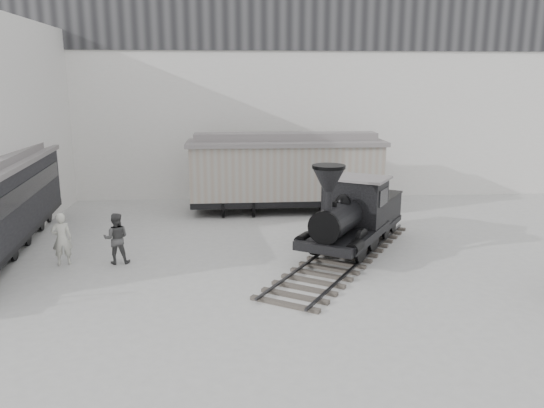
{
  "coord_description": "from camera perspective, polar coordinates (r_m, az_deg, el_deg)",
  "views": [
    {
      "loc": [
        -2.34,
        -15.35,
        6.35
      ],
      "look_at": [
        -0.98,
        3.53,
        2.0
      ],
      "focal_mm": 35.0,
      "sensor_mm": 36.0,
      "label": 1
    }
  ],
  "objects": [
    {
      "name": "north_wall",
      "position": [
        30.43,
        0.29,
        11.44
      ],
      "size": [
        34.0,
        2.51,
        11.0
      ],
      "color": "silver",
      "rests_on": "ground"
    },
    {
      "name": "visitor_b",
      "position": [
        19.73,
        -16.41,
        -3.56
      ],
      "size": [
        0.95,
        0.76,
        1.85
      ],
      "primitive_type": "imported",
      "rotation": [
        0.0,
        0.0,
        3.21
      ],
      "color": "#434344",
      "rests_on": "ground"
    },
    {
      "name": "boxcar",
      "position": [
        26.37,
        1.45,
        3.6
      ],
      "size": [
        9.68,
        3.11,
        3.95
      ],
      "rotation": [
        0.0,
        0.0,
        0.01
      ],
      "color": "black",
      "rests_on": "ground"
    },
    {
      "name": "visitor_a",
      "position": [
        20.19,
        -21.67,
        -3.51
      ],
      "size": [
        0.79,
        0.61,
        1.91
      ],
      "primitive_type": "imported",
      "rotation": [
        0.0,
        0.0,
        3.39
      ],
      "color": "beige",
      "rests_on": "ground"
    },
    {
      "name": "locomotive",
      "position": [
        20.21,
        8.52,
        -1.58
      ],
      "size": [
        7.29,
        9.84,
        3.61
      ],
      "rotation": [
        0.0,
        0.0,
        -0.56
      ],
      "color": "#3E3831",
      "rests_on": "ground"
    },
    {
      "name": "ground",
      "position": [
        16.77,
        4.26,
        -9.34
      ],
      "size": [
        90.0,
        90.0,
        0.0
      ],
      "primitive_type": "plane",
      "color": "#9E9E9B"
    }
  ]
}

